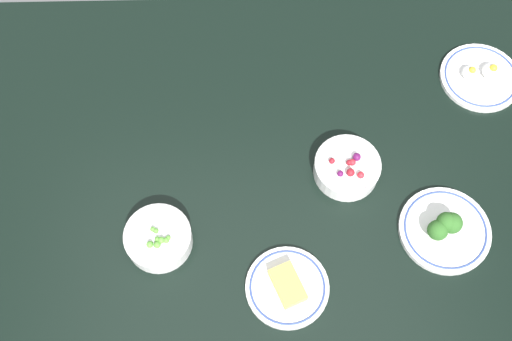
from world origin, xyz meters
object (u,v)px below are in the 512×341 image
(plate_eggs, at_px, (481,76))
(plate_cheese, at_px, (287,287))
(bowl_berries, at_px, (347,169))
(plate_broccoli, at_px, (445,228))
(bowl_peas, at_px, (158,238))

(plate_eggs, bearing_deg, plate_cheese, -134.09)
(plate_cheese, bearing_deg, bowl_berries, 61.00)
(plate_cheese, xyz_separation_m, plate_broccoli, (0.36, 0.12, 0.01))
(bowl_berries, height_order, plate_eggs, bowl_berries)
(plate_broccoli, height_order, plate_eggs, plate_broccoli)
(plate_broccoli, bearing_deg, plate_eggs, 68.93)
(bowl_peas, relative_size, bowl_berries, 0.96)
(plate_cheese, bearing_deg, plate_eggs, 45.91)
(plate_cheese, bearing_deg, plate_broccoli, 18.78)
(bowl_peas, bearing_deg, plate_cheese, -21.63)
(bowl_peas, xyz_separation_m, plate_eggs, (0.81, 0.43, -0.02))
(plate_cheese, relative_size, plate_broccoli, 0.88)
(bowl_berries, bearing_deg, plate_cheese, -119.00)
(plate_cheese, xyz_separation_m, plate_eggs, (0.52, 0.54, -0.00))
(plate_cheese, relative_size, bowl_berries, 1.17)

